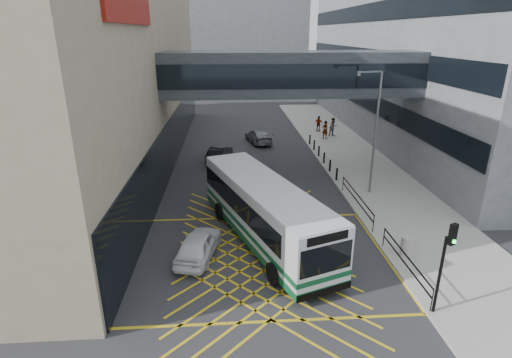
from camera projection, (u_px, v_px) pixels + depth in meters
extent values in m
plane|color=#333335|center=(262.00, 258.00, 19.22)|extent=(120.00, 120.00, 0.00)
cube|color=tan|center=(9.00, 64.00, 30.30)|extent=(24.00, 42.00, 16.00)
cube|color=black|center=(175.00, 138.00, 33.14)|extent=(0.10, 41.50, 4.00)
cube|color=maroon|center=(130.00, 3.00, 18.62)|extent=(0.18, 9.00, 1.80)
cube|color=slate|center=(482.00, 35.00, 39.76)|extent=(24.00, 44.00, 20.00)
cube|color=black|center=(359.00, 97.00, 41.07)|extent=(0.10, 43.50, 1.60)
cube|color=black|center=(362.00, 56.00, 39.69)|extent=(0.10, 43.50, 1.60)
cube|color=black|center=(366.00, 13.00, 38.30)|extent=(0.10, 43.50, 1.60)
cube|color=slate|center=(224.00, 40.00, 72.17)|extent=(28.00, 16.00, 18.00)
cube|color=#33383D|center=(291.00, 74.00, 28.06)|extent=(20.00, 4.00, 3.00)
cube|color=black|center=(295.00, 77.00, 26.17)|extent=(19.50, 0.06, 1.60)
cube|color=black|center=(287.00, 71.00, 29.95)|extent=(19.50, 0.06, 1.60)
cube|color=#AEA9A0|center=(353.00, 160.00, 33.81)|extent=(6.00, 54.00, 0.16)
cube|color=gold|center=(262.00, 258.00, 19.22)|extent=(12.00, 9.00, 0.01)
cube|color=silver|center=(264.00, 210.00, 20.29)|extent=(6.28, 11.40, 2.75)
cube|color=#10502B|center=(264.00, 231.00, 20.71)|extent=(6.33, 11.45, 0.35)
cube|color=#10502B|center=(264.00, 222.00, 20.52)|extent=(6.35, 11.46, 0.22)
cube|color=black|center=(259.00, 199.00, 20.69)|extent=(5.84, 10.08, 1.07)
cube|color=black|center=(326.00, 259.00, 15.42)|extent=(2.23, 0.89, 1.22)
cube|color=black|center=(328.00, 238.00, 15.09)|extent=(1.74, 0.69, 0.36)
cube|color=silver|center=(265.00, 185.00, 19.82)|extent=(6.22, 11.30, 0.10)
cube|color=black|center=(324.00, 291.00, 15.92)|extent=(2.42, 0.98, 0.31)
cube|color=black|center=(227.00, 194.00, 25.52)|extent=(2.42, 0.98, 0.31)
cylinder|color=black|center=(274.00, 274.00, 17.08)|extent=(0.62, 1.05, 1.02)
cylinder|color=black|center=(324.00, 261.00, 18.07)|extent=(0.62, 1.05, 1.02)
cylinder|color=black|center=(220.00, 212.00, 23.02)|extent=(0.62, 1.05, 1.02)
cylinder|color=black|center=(260.00, 204.00, 24.00)|extent=(0.62, 1.05, 1.02)
imported|color=white|center=(198.00, 245.00, 19.11)|extent=(2.59, 4.47, 1.33)
imported|color=black|center=(220.00, 153.00, 33.64)|extent=(2.59, 4.33, 1.27)
imported|color=gray|center=(259.00, 136.00, 39.14)|extent=(2.83, 4.81, 1.40)
cylinder|color=black|center=(440.00, 275.00, 14.77)|extent=(0.15, 0.15, 3.23)
cube|color=black|center=(453.00, 234.00, 13.97)|extent=(0.31, 0.26, 0.81)
sphere|color=#19E533|center=(454.00, 242.00, 13.97)|extent=(0.20, 0.20, 0.15)
cylinder|color=slate|center=(375.00, 135.00, 25.42)|extent=(0.19, 0.19, 7.85)
cube|color=slate|center=(371.00, 72.00, 23.85)|extent=(1.55, 0.44, 0.10)
cylinder|color=slate|center=(359.00, 73.00, 23.67)|extent=(0.33, 0.33, 0.25)
cylinder|color=#ADA89E|center=(406.00, 246.00, 19.09)|extent=(0.54, 0.54, 0.94)
cube|color=black|center=(406.00, 255.00, 17.36)|extent=(0.05, 5.00, 0.05)
cube|color=black|center=(405.00, 263.00, 17.49)|extent=(0.05, 5.00, 0.05)
cube|color=black|center=(357.00, 194.00, 23.91)|extent=(0.05, 6.00, 0.05)
cube|color=black|center=(356.00, 200.00, 24.05)|extent=(0.05, 6.00, 0.05)
cylinder|color=black|center=(432.00, 300.00, 15.17)|extent=(0.04, 0.04, 1.00)
cylinder|color=black|center=(384.00, 237.00, 19.85)|extent=(0.04, 0.04, 1.00)
cylinder|color=black|center=(373.00, 223.00, 21.26)|extent=(0.04, 0.04, 1.00)
cylinder|color=black|center=(343.00, 183.00, 26.87)|extent=(0.04, 0.04, 1.00)
cylinder|color=black|center=(337.00, 174.00, 28.77)|extent=(0.14, 0.14, 0.90)
cylinder|color=black|center=(330.00, 166.00, 30.64)|extent=(0.14, 0.14, 0.90)
cylinder|color=black|center=(324.00, 158.00, 32.52)|extent=(0.14, 0.14, 0.90)
cylinder|color=black|center=(319.00, 151.00, 34.39)|extent=(0.14, 0.14, 0.90)
cylinder|color=black|center=(314.00, 145.00, 36.26)|extent=(0.14, 0.14, 0.90)
cylinder|color=black|center=(310.00, 139.00, 38.13)|extent=(0.14, 0.14, 0.90)
imported|color=gray|center=(325.00, 130.00, 39.94)|extent=(0.86, 0.75, 1.80)
imported|color=gray|center=(333.00, 127.00, 40.96)|extent=(1.04, 0.82, 1.87)
imported|color=gray|center=(319.00, 124.00, 42.88)|extent=(1.08, 0.94, 1.66)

